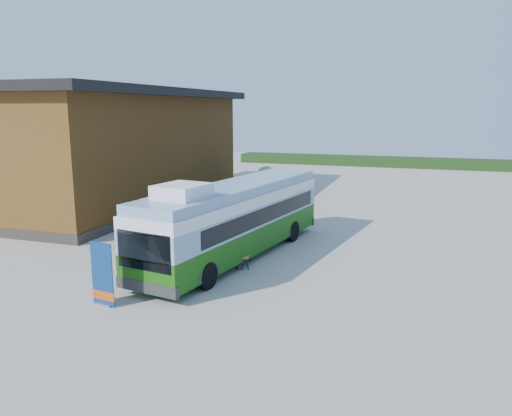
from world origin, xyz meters
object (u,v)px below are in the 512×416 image
(picnic_table, at_px, (231,250))
(person_b, at_px, (206,208))
(bus, at_px, (235,217))
(person_a, at_px, (236,210))
(banner, at_px, (103,280))
(slurry_tanker, at_px, (265,181))

(picnic_table, relative_size, person_b, 0.97)
(bus, xyz_separation_m, person_a, (-2.08, 5.59, -0.92))
(banner, xyz_separation_m, picnic_table, (2.36, 5.21, -0.22))
(picnic_table, height_order, person_b, person_b)
(slurry_tanker, bearing_deg, bus, -90.74)
(bus, distance_m, picnic_table, 1.65)
(banner, bearing_deg, person_b, 107.38)
(bus, height_order, picnic_table, bus)
(picnic_table, bearing_deg, slurry_tanker, 87.23)
(person_a, distance_m, slurry_tanker, 8.98)
(banner, height_order, picnic_table, banner)
(banner, xyz_separation_m, person_a, (0.00, 12.01, -0.05))
(picnic_table, distance_m, person_a, 7.20)
(person_b, distance_m, slurry_tanker, 9.35)
(picnic_table, bearing_deg, person_a, 93.47)
(bus, bearing_deg, picnic_table, -67.53)
(banner, distance_m, person_b, 11.67)
(bus, distance_m, person_a, 6.04)
(banner, distance_m, picnic_table, 5.72)
(bus, distance_m, person_b, 6.38)
(bus, bearing_deg, banner, -98.45)
(bus, relative_size, picnic_table, 6.71)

